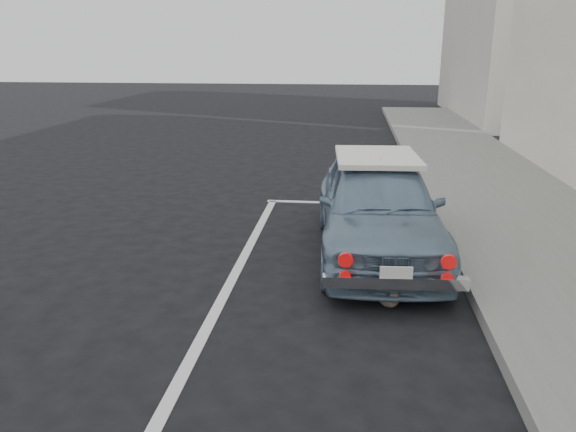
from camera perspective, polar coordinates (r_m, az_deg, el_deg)
name	(u,v)px	position (r m, az deg, el deg)	size (l,w,h in m)	color
building_far	(512,10)	(23.95, 21.83, 18.86)	(3.50, 10.00, 8.00)	#B8AFA7
pline_front	(351,203)	(10.03, 6.41, 1.29)	(3.00, 0.12, 0.01)	silver
pline_side	(234,277)	(6.86, -5.55, -6.14)	(0.12, 7.00, 0.01)	silver
retro_coupe	(378,205)	(7.50, 9.11, 1.07)	(1.77, 3.94, 1.31)	#708AA4
cat	(389,296)	(6.14, 10.21, -8.03)	(0.31, 0.46, 0.25)	#746358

